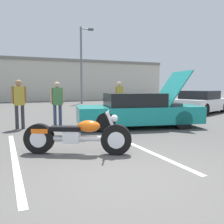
{
  "coord_description": "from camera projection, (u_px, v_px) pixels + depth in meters",
  "views": [
    {
      "loc": [
        -1.8,
        -3.58,
        1.52
      ],
      "look_at": [
        1.01,
        2.82,
        0.8
      ],
      "focal_mm": 40.0,
      "sensor_mm": 36.0,
      "label": 1
    }
  ],
  "objects": [
    {
      "name": "ground_plane",
      "position": [
        125.0,
        178.0,
        4.14
      ],
      "size": [
        80.0,
        80.0,
        0.0
      ],
      "primitive_type": "plane",
      "color": "#514F4C"
    },
    {
      "name": "parking_stripe_foreground",
      "position": [
        14.0,
        157.0,
        5.36
      ],
      "size": [
        0.12,
        5.05,
        0.01
      ],
      "primitive_type": "cube",
      "color": "white",
      "rests_on": "ground"
    },
    {
      "name": "parking_stripe_middle",
      "position": [
        133.0,
        145.0,
        6.52
      ],
      "size": [
        0.12,
        5.05,
        0.01
      ],
      "primitive_type": "cube",
      "color": "white",
      "rests_on": "ground"
    },
    {
      "name": "far_building",
      "position": [
        21.0,
        79.0,
        26.15
      ],
      "size": [
        32.0,
        4.2,
        4.4
      ],
      "color": "beige",
      "rests_on": "ground"
    },
    {
      "name": "light_pole",
      "position": [
        82.0,
        61.0,
        21.9
      ],
      "size": [
        1.21,
        0.28,
        6.65
      ],
      "color": "slate",
      "rests_on": "ground"
    },
    {
      "name": "motorcycle",
      "position": [
        77.0,
        136.0,
        5.59
      ],
      "size": [
        2.24,
        1.26,
        0.98
      ],
      "rotation": [
        0.0,
        0.0,
        -0.47
      ],
      "color": "black",
      "rests_on": "ground"
    },
    {
      "name": "show_car_hood_open",
      "position": [
        139.0,
        111.0,
        9.31
      ],
      "size": [
        4.79,
        2.7,
        2.1
      ],
      "rotation": [
        0.0,
        0.0,
        -0.21
      ],
      "color": "teal",
      "rests_on": "ground"
    },
    {
      "name": "parked_car_right_row",
      "position": [
        200.0,
        102.0,
        14.29
      ],
      "size": [
        4.43,
        3.25,
        1.28
      ],
      "rotation": [
        0.0,
        0.0,
        0.38
      ],
      "color": "white",
      "rests_on": "ground"
    },
    {
      "name": "spectator_near_motorcycle",
      "position": [
        119.0,
        95.0,
        13.02
      ],
      "size": [
        0.52,
        0.23,
        1.76
      ],
      "color": "#333338",
      "rests_on": "ground"
    },
    {
      "name": "spectator_by_show_car",
      "position": [
        57.0,
        100.0,
        9.38
      ],
      "size": [
        0.52,
        0.22,
        1.69
      ],
      "color": "#38476B",
      "rests_on": "ground"
    },
    {
      "name": "spectator_midground",
      "position": [
        19.0,
        100.0,
        8.82
      ],
      "size": [
        0.52,
        0.23,
        1.75
      ],
      "color": "#333338",
      "rests_on": "ground"
    }
  ]
}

